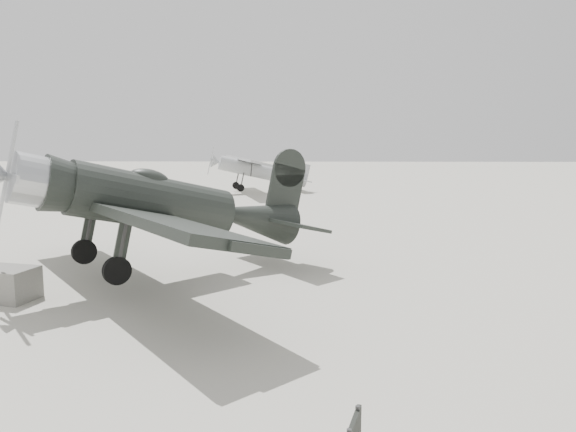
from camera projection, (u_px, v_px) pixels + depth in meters
ground at (277, 279)px, 17.47m from camera, size 160.00×160.00×0.00m
lowwing_monoplane at (166, 205)px, 17.12m from camera, size 11.18×12.16×4.38m
highwing_monoplane at (256, 167)px, 43.82m from camera, size 8.01×11.15×3.17m
equipment_block at (2, 284)px, 15.23m from camera, size 1.97×1.48×0.88m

